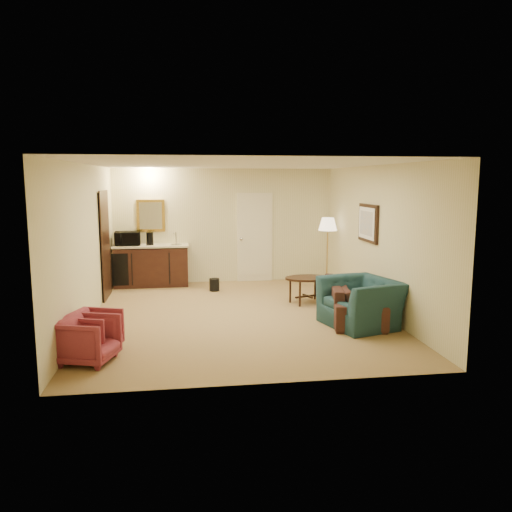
{
  "coord_description": "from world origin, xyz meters",
  "views": [
    {
      "loc": [
        -0.88,
        -8.42,
        2.34
      ],
      "look_at": [
        0.38,
        0.5,
        0.96
      ],
      "focal_mm": 35.0,
      "sensor_mm": 36.0,
      "label": 1
    }
  ],
  "objects_px": {
    "wetbar_cabinet": "(152,265)",
    "waste_bin": "(214,285)",
    "coffee_maker": "(150,239)",
    "floor_lamp": "(327,252)",
    "microwave": "(127,237)",
    "rose_chair_near": "(89,338)",
    "coffee_table": "(308,290)",
    "teal_armchair": "(361,295)",
    "rose_chair_far": "(94,330)",
    "sofa": "(353,293)"
  },
  "relations": [
    {
      "from": "wetbar_cabinet",
      "to": "waste_bin",
      "type": "xyz_separation_m",
      "value": [
        1.35,
        -0.72,
        -0.33
      ]
    },
    {
      "from": "waste_bin",
      "to": "coffee_maker",
      "type": "distance_m",
      "value": 1.8
    },
    {
      "from": "wetbar_cabinet",
      "to": "floor_lamp",
      "type": "bearing_deg",
      "value": -8.89
    },
    {
      "from": "microwave",
      "to": "wetbar_cabinet",
      "type": "bearing_deg",
      "value": -5.39
    },
    {
      "from": "floor_lamp",
      "to": "waste_bin",
      "type": "xyz_separation_m",
      "value": [
        -2.5,
        -0.12,
        -0.63
      ]
    },
    {
      "from": "rose_chair_near",
      "to": "coffee_table",
      "type": "height_order",
      "value": "rose_chair_near"
    },
    {
      "from": "waste_bin",
      "to": "microwave",
      "type": "xyz_separation_m",
      "value": [
        -1.85,
        0.73,
        0.97
      ]
    },
    {
      "from": "rose_chair_near",
      "to": "teal_armchair",
      "type": "bearing_deg",
      "value": -57.7
    },
    {
      "from": "rose_chair_far",
      "to": "coffee_table",
      "type": "height_order",
      "value": "rose_chair_far"
    },
    {
      "from": "wetbar_cabinet",
      "to": "coffee_table",
      "type": "distance_m",
      "value": 3.68
    },
    {
      "from": "floor_lamp",
      "to": "microwave",
      "type": "relative_size",
      "value": 2.82
    },
    {
      "from": "wetbar_cabinet",
      "to": "teal_armchair",
      "type": "relative_size",
      "value": 1.4
    },
    {
      "from": "teal_armchair",
      "to": "coffee_table",
      "type": "relative_size",
      "value": 1.33
    },
    {
      "from": "waste_bin",
      "to": "wetbar_cabinet",
      "type": "bearing_deg",
      "value": 151.93
    },
    {
      "from": "rose_chair_near",
      "to": "coffee_table",
      "type": "relative_size",
      "value": 0.75
    },
    {
      "from": "rose_chair_far",
      "to": "microwave",
      "type": "xyz_separation_m",
      "value": [
        0.0,
        4.33,
        0.79
      ]
    },
    {
      "from": "sofa",
      "to": "coffee_maker",
      "type": "distance_m",
      "value": 4.79
    },
    {
      "from": "rose_chair_near",
      "to": "coffee_maker",
      "type": "bearing_deg",
      "value": 11.27
    },
    {
      "from": "sofa",
      "to": "teal_armchair",
      "type": "distance_m",
      "value": 0.56
    },
    {
      "from": "sofa",
      "to": "coffee_maker",
      "type": "xyz_separation_m",
      "value": [
        -3.62,
        3.07,
        0.65
      ]
    },
    {
      "from": "rose_chair_far",
      "to": "waste_bin",
      "type": "xyz_separation_m",
      "value": [
        1.85,
        3.6,
        -0.18
      ]
    },
    {
      "from": "teal_armchair",
      "to": "coffee_maker",
      "type": "distance_m",
      "value": 5.11
    },
    {
      "from": "coffee_maker",
      "to": "rose_chair_far",
      "type": "bearing_deg",
      "value": -95.64
    },
    {
      "from": "sofa",
      "to": "floor_lamp",
      "type": "height_order",
      "value": "floor_lamp"
    },
    {
      "from": "coffee_table",
      "to": "wetbar_cabinet",
      "type": "bearing_deg",
      "value": 146.64
    },
    {
      "from": "sofa",
      "to": "floor_lamp",
      "type": "xyz_separation_m",
      "value": [
        0.25,
        2.47,
        0.36
      ]
    },
    {
      "from": "rose_chair_far",
      "to": "floor_lamp",
      "type": "xyz_separation_m",
      "value": [
        4.35,
        3.72,
        0.45
      ]
    },
    {
      "from": "rose_chair_near",
      "to": "microwave",
      "type": "xyz_separation_m",
      "value": [
        0.0,
        4.73,
        0.77
      ]
    },
    {
      "from": "sofa",
      "to": "rose_chair_near",
      "type": "distance_m",
      "value": 4.42
    },
    {
      "from": "teal_armchair",
      "to": "rose_chair_near",
      "type": "relative_size",
      "value": 1.77
    },
    {
      "from": "microwave",
      "to": "coffee_table",
      "type": "bearing_deg",
      "value": -33.53
    },
    {
      "from": "rose_chair_far",
      "to": "coffee_table",
      "type": "distance_m",
      "value": 4.24
    },
    {
      "from": "coffee_table",
      "to": "microwave",
      "type": "height_order",
      "value": "microwave"
    },
    {
      "from": "wetbar_cabinet",
      "to": "floor_lamp",
      "type": "height_order",
      "value": "floor_lamp"
    },
    {
      "from": "teal_armchair",
      "to": "coffee_maker",
      "type": "relative_size",
      "value": 4.13
    },
    {
      "from": "microwave",
      "to": "coffee_maker",
      "type": "height_order",
      "value": "microwave"
    },
    {
      "from": "wetbar_cabinet",
      "to": "rose_chair_near",
      "type": "relative_size",
      "value": 2.48
    },
    {
      "from": "floor_lamp",
      "to": "microwave",
      "type": "bearing_deg",
      "value": 171.95
    },
    {
      "from": "rose_chair_near",
      "to": "microwave",
      "type": "relative_size",
      "value": 1.21
    },
    {
      "from": "sofa",
      "to": "rose_chair_far",
      "type": "distance_m",
      "value": 4.29
    },
    {
      "from": "sofa",
      "to": "floor_lamp",
      "type": "bearing_deg",
      "value": 4.6
    },
    {
      "from": "waste_bin",
      "to": "floor_lamp",
      "type": "bearing_deg",
      "value": 2.7
    },
    {
      "from": "sofa",
      "to": "rose_chair_near",
      "type": "xyz_separation_m",
      "value": [
        -4.1,
        -1.65,
        -0.08
      ]
    },
    {
      "from": "coffee_maker",
      "to": "wetbar_cabinet",
      "type": "bearing_deg",
      "value": 5.95
    },
    {
      "from": "wetbar_cabinet",
      "to": "rose_chair_far",
      "type": "xyz_separation_m",
      "value": [
        -0.5,
        -4.32,
        -0.14
      ]
    },
    {
      "from": "sofa",
      "to": "waste_bin",
      "type": "height_order",
      "value": "sofa"
    },
    {
      "from": "teal_armchair",
      "to": "coffee_table",
      "type": "distance_m",
      "value": 1.69
    },
    {
      "from": "rose_chair_far",
      "to": "coffee_maker",
      "type": "height_order",
      "value": "coffee_maker"
    },
    {
      "from": "rose_chair_near",
      "to": "waste_bin",
      "type": "height_order",
      "value": "rose_chair_near"
    },
    {
      "from": "teal_armchair",
      "to": "rose_chair_near",
      "type": "distance_m",
      "value": 4.2
    }
  ]
}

